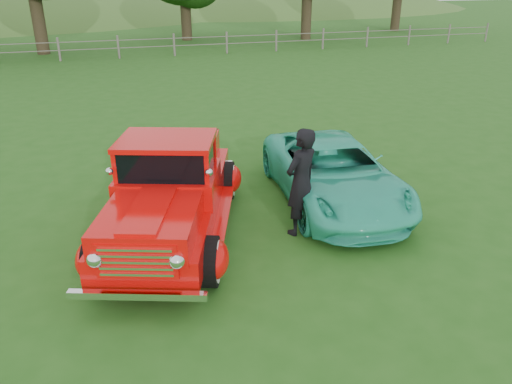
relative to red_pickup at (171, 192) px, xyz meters
name	(u,v)px	position (x,y,z in m)	size (l,w,h in m)	color
ground	(213,268)	(0.40, -1.31, -0.80)	(140.00, 140.00, 0.00)	#205216
distant_hills	(69,53)	(-3.68, 58.16, -5.34)	(116.00, 60.00, 18.00)	#3B6324
fence_line	(118,47)	(0.40, 20.69, -0.19)	(48.00, 0.12, 1.20)	#666056
red_pickup	(171,192)	(0.00, 0.00, 0.00)	(3.38, 5.28, 1.78)	black
teal_sedan	(333,173)	(3.25, 0.41, -0.18)	(2.04, 4.42, 1.23)	#31C4A0
man	(301,182)	(2.13, -0.59, 0.15)	(0.69, 0.45, 1.90)	black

